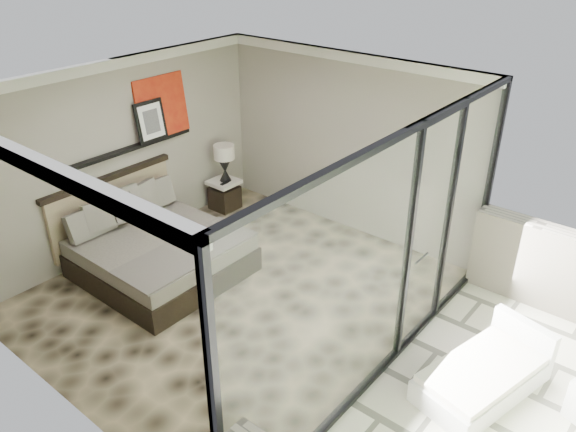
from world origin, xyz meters
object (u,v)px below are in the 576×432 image
Objects in this scene: bed at (156,249)px; nightstand at (225,196)px; lounger at (485,374)px; table_lamp at (224,158)px.

bed reaches higher than nightstand.
bed reaches higher than lounger.
bed is 4.56m from lounger.
lounger is (5.15, -1.26, -0.05)m from nightstand.
bed is at bearing -72.59° from table_lamp.
nightstand is 5.30m from lounger.
nightstand is 0.73× the size of table_lamp.
nightstand is at bearing -126.65° from table_lamp.
lounger reaches higher than nightstand.
nightstand is 0.29× the size of lounger.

